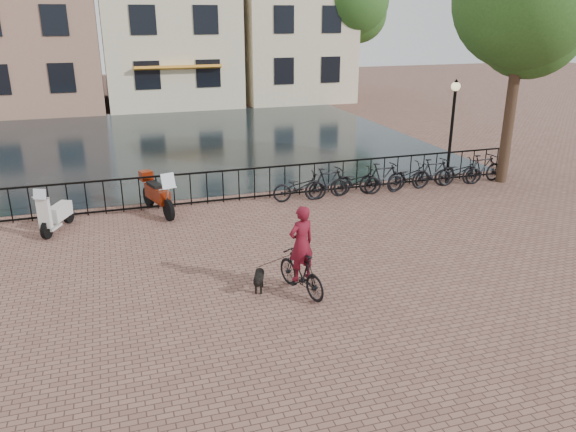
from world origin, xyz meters
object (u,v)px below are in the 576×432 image
object	(u,v)px
lamp_post	(453,115)
cyclist	(301,255)
motorcycle	(157,190)
dog	(259,280)
scooter	(56,206)

from	to	relation	value
lamp_post	cyclist	size ratio (longest dim) A/B	1.54
cyclist	motorcycle	size ratio (longest dim) A/B	1.09
dog	lamp_post	bearing A→B (deg)	54.17
cyclist	scooter	size ratio (longest dim) A/B	1.45
scooter	lamp_post	bearing A→B (deg)	27.30
motorcycle	scooter	size ratio (longest dim) A/B	1.33
cyclist	dog	bearing A→B (deg)	-41.11
cyclist	dog	distance (m)	1.08
dog	scooter	bearing A→B (deg)	149.71
lamp_post	scooter	bearing A→B (deg)	-177.14
motorcycle	scooter	world-z (taller)	motorcycle
lamp_post	motorcycle	world-z (taller)	lamp_post
lamp_post	scooter	distance (m)	12.56
dog	motorcycle	bearing A→B (deg)	124.83
cyclist	motorcycle	distance (m)	6.45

